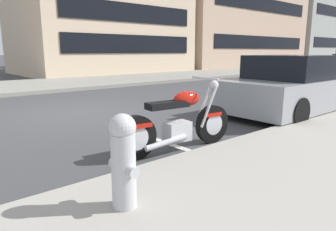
# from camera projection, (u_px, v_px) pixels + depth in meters

# --- Properties ---
(ground_plane) EXTENTS (260.00, 260.00, 0.00)m
(ground_plane) POSITION_uv_depth(u_px,v_px,m) (80.00, 113.00, 7.72)
(ground_plane) COLOR #3D3D3F
(sidewalk_far_curb) EXTENTS (120.00, 5.00, 0.14)m
(sidewalk_far_curb) POSITION_uv_depth(u_px,v_px,m) (207.00, 74.00, 20.27)
(sidewalk_far_curb) COLOR gray
(sidewalk_far_curb) RESTS_ON ground
(parking_stall_stripe) EXTENTS (0.12, 2.20, 0.01)m
(parking_stall_stripe) POSITION_uv_depth(u_px,v_px,m) (172.00, 145.00, 5.09)
(parking_stall_stripe) COLOR silver
(parking_stall_stripe) RESTS_ON ground
(parked_motorcycle) EXTENTS (2.10, 0.62, 1.12)m
(parked_motorcycle) POSITION_uv_depth(u_px,v_px,m) (178.00, 123.00, 4.75)
(parked_motorcycle) COLOR black
(parked_motorcycle) RESTS_ON ground
(parked_car_near_corner) EXTENTS (4.24, 1.90, 1.43)m
(parked_car_near_corner) POSITION_uv_depth(u_px,v_px,m) (295.00, 87.00, 7.57)
(parked_car_near_corner) COLOR gray
(parked_car_near_corner) RESTS_ON ground
(fire_hydrant) EXTENTS (0.24, 0.36, 0.86)m
(fire_hydrant) POSITION_uv_depth(u_px,v_px,m) (123.00, 159.00, 2.70)
(fire_hydrant) COLOR #B7B7BC
(fire_hydrant) RESTS_ON sidewalk_near_curb
(townhouse_near_left) EXTENTS (10.85, 8.29, 8.88)m
(townhouse_near_left) POSITION_uv_depth(u_px,v_px,m) (99.00, 9.00, 21.42)
(townhouse_near_left) COLOR beige
(townhouse_near_left) RESTS_ON ground
(townhouse_far_uphill) EXTENTS (15.96, 11.98, 10.44)m
(townhouse_far_uphill) POSITION_uv_depth(u_px,v_px,m) (214.00, 15.00, 31.66)
(townhouse_far_uphill) COLOR tan
(townhouse_far_uphill) RESTS_ON ground
(townhouse_corner_block) EXTENTS (11.44, 11.26, 11.56)m
(townhouse_corner_block) POSITION_uv_depth(u_px,v_px,m) (290.00, 18.00, 40.70)
(townhouse_corner_block) COLOR #939993
(townhouse_corner_block) RESTS_ON ground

